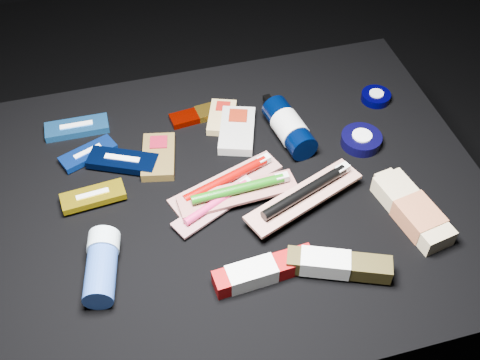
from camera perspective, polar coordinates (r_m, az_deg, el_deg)
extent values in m
plane|color=black|center=(1.49, -0.47, -11.26)|extent=(3.00, 3.00, 0.00)
cube|color=black|center=(1.32, -0.52, -6.84)|extent=(0.98, 0.78, 0.40)
cube|color=#1E61AC|center=(1.32, -15.20, 4.81)|extent=(0.13, 0.05, 0.02)
cube|color=silver|center=(1.32, -15.21, 4.84)|extent=(0.07, 0.01, 0.02)
cube|color=navy|center=(1.26, -14.20, 2.44)|extent=(0.12, 0.08, 0.01)
cube|color=silver|center=(1.25, -14.21, 2.47)|extent=(0.06, 0.03, 0.01)
cube|color=black|center=(1.22, -11.06, 1.78)|extent=(0.15, 0.11, 0.02)
cube|color=white|center=(1.22, -11.07, 1.81)|extent=(0.07, 0.04, 0.02)
cube|color=#BB9C10|center=(1.17, -13.75, -1.52)|extent=(0.12, 0.06, 0.01)
cube|color=silver|center=(1.17, -13.76, -1.49)|extent=(0.06, 0.02, 0.02)
cube|color=brown|center=(1.22, -7.73, 2.20)|extent=(0.09, 0.13, 0.02)
cube|color=maroon|center=(1.24, -7.69, 3.28)|extent=(0.04, 0.04, 0.02)
cube|color=#A8A8A1|center=(1.26, -0.28, 4.71)|extent=(0.11, 0.15, 0.02)
cube|color=maroon|center=(1.29, -0.18, 5.80)|extent=(0.05, 0.05, 0.02)
cube|color=tan|center=(1.30, -1.73, 5.95)|extent=(0.09, 0.11, 0.02)
cube|color=maroon|center=(1.32, -1.61, 6.76)|extent=(0.04, 0.04, 0.02)
cube|color=#700800|center=(1.31, -3.87, 6.20)|extent=(0.13, 0.05, 0.01)
cube|color=olive|center=(1.31, -2.98, 6.47)|extent=(0.06, 0.05, 0.02)
cylinder|color=black|center=(1.25, 4.68, 4.98)|extent=(0.08, 0.15, 0.06)
cylinder|color=#BBBCB8|center=(1.24, 4.75, 4.88)|extent=(0.07, 0.07, 0.06)
cylinder|color=black|center=(1.30, 3.06, 7.25)|extent=(0.02, 0.02, 0.02)
cube|color=black|center=(1.32, 2.70, 7.56)|extent=(0.02, 0.03, 0.01)
cylinder|color=black|center=(1.38, 12.75, 7.70)|extent=(0.06, 0.06, 0.02)
cylinder|color=silver|center=(1.38, 12.76, 7.74)|extent=(0.03, 0.03, 0.02)
cylinder|color=black|center=(1.27, 11.42, 3.75)|extent=(0.08, 0.08, 0.02)
cylinder|color=white|center=(1.27, 11.43, 3.81)|extent=(0.04, 0.04, 0.03)
cube|color=#C7B286|center=(1.15, 16.00, -2.79)|extent=(0.09, 0.18, 0.04)
cube|color=#AB603C|center=(1.14, 16.56, -3.40)|extent=(0.08, 0.09, 0.04)
cube|color=#C7B286|center=(1.19, 13.53, 0.14)|extent=(0.04, 0.03, 0.03)
cylinder|color=#284CA2|center=(1.04, -13.08, -8.81)|extent=(0.07, 0.11, 0.05)
cylinder|color=#AFC5D0|center=(1.08, -12.80, -5.85)|extent=(0.06, 0.05, 0.06)
cube|color=beige|center=(1.17, -1.34, -0.38)|extent=(0.24, 0.13, 0.01)
cylinder|color=#810402|center=(1.16, -1.35, 0.07)|extent=(0.18, 0.08, 0.02)
cube|color=white|center=(1.19, 2.27, 1.92)|extent=(0.03, 0.02, 0.01)
cube|color=#B8B1AB|center=(1.13, -2.23, -2.45)|extent=(0.19, 0.12, 0.01)
cylinder|color=#CC205D|center=(1.12, -2.24, -2.10)|extent=(0.14, 0.08, 0.01)
cube|color=silver|center=(1.15, 0.51, -0.26)|extent=(0.02, 0.02, 0.01)
cube|color=#A9A29D|center=(1.13, -0.20, -1.29)|extent=(0.23, 0.07, 0.01)
cylinder|color=#135B0B|center=(1.12, -0.20, -0.85)|extent=(0.18, 0.03, 0.02)
cube|color=silver|center=(1.14, 3.99, 0.23)|extent=(0.03, 0.02, 0.01)
cube|color=beige|center=(1.13, 6.09, -1.59)|extent=(0.25, 0.14, 0.01)
cylinder|color=black|center=(1.12, 6.15, -1.12)|extent=(0.19, 0.09, 0.02)
cube|color=silver|center=(1.16, 9.67, 1.03)|extent=(0.03, 0.02, 0.01)
cube|color=#8F0607|center=(1.03, 2.33, -8.60)|extent=(0.18, 0.05, 0.03)
cube|color=silver|center=(1.03, 1.10, -8.93)|extent=(0.09, 0.05, 0.03)
cube|color=#352D11|center=(1.05, 9.34, -7.95)|extent=(0.18, 0.10, 0.03)
cube|color=silver|center=(1.04, 8.06, -7.80)|extent=(0.09, 0.07, 0.03)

